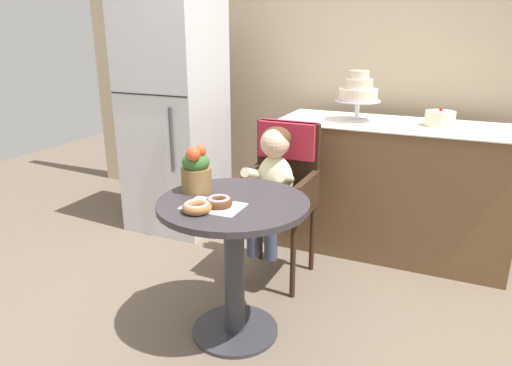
{
  "coord_description": "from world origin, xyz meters",
  "views": [
    {
      "loc": [
        0.94,
        -1.82,
        1.48
      ],
      "look_at": [
        0.05,
        0.15,
        0.77
      ],
      "focal_mm": 32.69,
      "sensor_mm": 36.0,
      "label": 1
    }
  ],
  "objects_px": {
    "refrigerator": "(174,118)",
    "cafe_table": "(234,242)",
    "donut_mid": "(197,207)",
    "flower_vase": "(196,169)",
    "donut_front": "(219,201)",
    "round_layer_cake": "(440,119)",
    "tiered_cake_stand": "(358,92)",
    "wicker_chair": "(282,175)",
    "seated_child": "(273,176)"
  },
  "relations": [
    {
      "from": "donut_front",
      "to": "round_layer_cake",
      "type": "bearing_deg",
      "value": 59.93
    },
    {
      "from": "donut_front",
      "to": "donut_mid",
      "type": "distance_m",
      "value": 0.11
    },
    {
      "from": "cafe_table",
      "to": "tiered_cake_stand",
      "type": "height_order",
      "value": "tiered_cake_stand"
    },
    {
      "from": "cafe_table",
      "to": "donut_front",
      "type": "bearing_deg",
      "value": -104.49
    },
    {
      "from": "cafe_table",
      "to": "refrigerator",
      "type": "height_order",
      "value": "refrigerator"
    },
    {
      "from": "wicker_chair",
      "to": "round_layer_cake",
      "type": "bearing_deg",
      "value": 32.27
    },
    {
      "from": "seated_child",
      "to": "tiered_cake_stand",
      "type": "xyz_separation_m",
      "value": [
        0.3,
        0.74,
        0.42
      ]
    },
    {
      "from": "tiered_cake_stand",
      "to": "round_layer_cake",
      "type": "relative_size",
      "value": 1.78
    },
    {
      "from": "cafe_table",
      "to": "wicker_chair",
      "type": "height_order",
      "value": "wicker_chair"
    },
    {
      "from": "donut_front",
      "to": "flower_vase",
      "type": "bearing_deg",
      "value": 144.43
    },
    {
      "from": "tiered_cake_stand",
      "to": "donut_front",
      "type": "bearing_deg",
      "value": -102.24
    },
    {
      "from": "flower_vase",
      "to": "round_layer_cake",
      "type": "height_order",
      "value": "round_layer_cake"
    },
    {
      "from": "wicker_chair",
      "to": "tiered_cake_stand",
      "type": "xyz_separation_m",
      "value": [
        0.3,
        0.59,
        0.45
      ]
    },
    {
      "from": "round_layer_cake",
      "to": "wicker_chair",
      "type": "bearing_deg",
      "value": -143.2
    },
    {
      "from": "wicker_chair",
      "to": "flower_vase",
      "type": "distance_m",
      "value": 0.72
    },
    {
      "from": "wicker_chair",
      "to": "tiered_cake_stand",
      "type": "height_order",
      "value": "tiered_cake_stand"
    },
    {
      "from": "tiered_cake_stand",
      "to": "round_layer_cake",
      "type": "xyz_separation_m",
      "value": [
        0.52,
        0.03,
        -0.15
      ]
    },
    {
      "from": "seated_child",
      "to": "round_layer_cake",
      "type": "xyz_separation_m",
      "value": [
        0.83,
        0.77,
        0.27
      ]
    },
    {
      "from": "donut_front",
      "to": "round_layer_cake",
      "type": "xyz_separation_m",
      "value": [
        0.82,
        1.42,
        0.2
      ]
    },
    {
      "from": "donut_mid",
      "to": "round_layer_cake",
      "type": "relative_size",
      "value": 0.72
    },
    {
      "from": "donut_mid",
      "to": "cafe_table",
      "type": "bearing_deg",
      "value": 66.55
    },
    {
      "from": "wicker_chair",
      "to": "refrigerator",
      "type": "bearing_deg",
      "value": 154.69
    },
    {
      "from": "donut_front",
      "to": "refrigerator",
      "type": "relative_size",
      "value": 0.07
    },
    {
      "from": "round_layer_cake",
      "to": "tiered_cake_stand",
      "type": "bearing_deg",
      "value": -176.72
    },
    {
      "from": "refrigerator",
      "to": "cafe_table",
      "type": "bearing_deg",
      "value": -46.33
    },
    {
      "from": "flower_vase",
      "to": "refrigerator",
      "type": "relative_size",
      "value": 0.14
    },
    {
      "from": "wicker_chair",
      "to": "refrigerator",
      "type": "xyz_separation_m",
      "value": [
        -1.02,
        0.39,
        0.21
      ]
    },
    {
      "from": "round_layer_cake",
      "to": "refrigerator",
      "type": "relative_size",
      "value": 0.11
    },
    {
      "from": "donut_front",
      "to": "tiered_cake_stand",
      "type": "height_order",
      "value": "tiered_cake_stand"
    },
    {
      "from": "refrigerator",
      "to": "round_layer_cake",
      "type": "bearing_deg",
      "value": 7.09
    },
    {
      "from": "donut_mid",
      "to": "round_layer_cake",
      "type": "bearing_deg",
      "value": 59.85
    },
    {
      "from": "wicker_chair",
      "to": "donut_front",
      "type": "height_order",
      "value": "wicker_chair"
    },
    {
      "from": "cafe_table",
      "to": "donut_front",
      "type": "xyz_separation_m",
      "value": [
        -0.02,
        -0.09,
        0.24
      ]
    },
    {
      "from": "donut_mid",
      "to": "round_layer_cake",
      "type": "distance_m",
      "value": 1.77
    },
    {
      "from": "round_layer_cake",
      "to": "refrigerator",
      "type": "height_order",
      "value": "refrigerator"
    },
    {
      "from": "donut_front",
      "to": "tiered_cake_stand",
      "type": "relative_size",
      "value": 0.38
    },
    {
      "from": "donut_mid",
      "to": "flower_vase",
      "type": "distance_m",
      "value": 0.29
    },
    {
      "from": "tiered_cake_stand",
      "to": "round_layer_cake",
      "type": "distance_m",
      "value": 0.54
    },
    {
      "from": "donut_front",
      "to": "round_layer_cake",
      "type": "distance_m",
      "value": 1.66
    },
    {
      "from": "seated_child",
      "to": "donut_front",
      "type": "bearing_deg",
      "value": -89.82
    },
    {
      "from": "flower_vase",
      "to": "round_layer_cake",
      "type": "distance_m",
      "value": 1.64
    },
    {
      "from": "round_layer_cake",
      "to": "seated_child",
      "type": "bearing_deg",
      "value": -136.89
    },
    {
      "from": "refrigerator",
      "to": "donut_mid",
      "type": "bearing_deg",
      "value": -53.11
    },
    {
      "from": "cafe_table",
      "to": "tiered_cake_stand",
      "type": "distance_m",
      "value": 1.45
    },
    {
      "from": "seated_child",
      "to": "flower_vase",
      "type": "xyz_separation_m",
      "value": [
        -0.2,
        -0.51,
        0.15
      ]
    },
    {
      "from": "tiered_cake_stand",
      "to": "refrigerator",
      "type": "xyz_separation_m",
      "value": [
        -1.33,
        -0.2,
        -0.24
      ]
    },
    {
      "from": "flower_vase",
      "to": "tiered_cake_stand",
      "type": "bearing_deg",
      "value": 68.02
    },
    {
      "from": "donut_front",
      "to": "refrigerator",
      "type": "distance_m",
      "value": 1.58
    },
    {
      "from": "seated_child",
      "to": "flower_vase",
      "type": "bearing_deg",
      "value": -111.57
    },
    {
      "from": "seated_child",
      "to": "flower_vase",
      "type": "distance_m",
      "value": 0.57
    }
  ]
}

